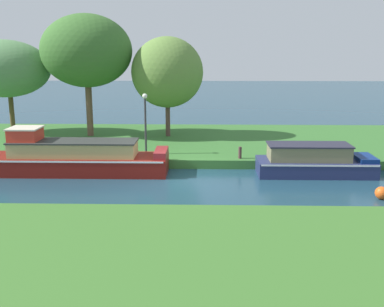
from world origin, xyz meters
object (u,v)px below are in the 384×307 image
Objects in this scene: willow_tree_centre at (86,51)px; mooring_post_near at (240,153)px; navy_narrowboat at (314,162)px; lamp_post at (145,116)px; channel_buoy at (381,193)px; willow_tree_left at (4,69)px; maroon_barge at (70,158)px; willow_tree_right at (167,72)px.

mooring_post_near is at bearing -33.70° from willow_tree_centre.
navy_narrowboat is 7.92m from lamp_post.
navy_narrowboat is 10.60× the size of channel_buoy.
mooring_post_near is (13.19, -6.13, -3.49)m from willow_tree_left.
channel_buoy is (1.67, -3.26, -0.34)m from navy_narrowboat.
willow_tree_centre reaches higher than mooring_post_near.
willow_tree_right is at bearing 60.86° from maroon_barge.
willow_tree_left is at bearing 155.09° from mooring_post_near.
willow_tree_left is 9.51m from willow_tree_right.
willow_tree_right is (-6.77, 6.68, 3.42)m from navy_narrowboat.
lamp_post is at bearing 164.52° from navy_narrowboat.
willow_tree_centre is (-11.25, 6.69, 4.59)m from navy_narrowboat.
maroon_barge reaches higher than navy_narrowboat.
lamp_post is at bearing 149.73° from channel_buoy.
navy_narrowboat is at bearing -30.75° from willow_tree_centre.
channel_buoy is (4.74, -4.50, -0.44)m from mooring_post_near.
willow_tree_left is 10.45m from lamp_post.
maroon_barge is 1.71× the size of navy_narrowboat.
channel_buoy is at bearing -49.65° from willow_tree_right.
navy_narrowboat is at bearing -24.36° from willow_tree_left.
maroon_barge is 1.51× the size of willow_tree_right.
willow_tree_right is at bearing 81.46° from lamp_post.
lamp_post reaches higher than maroon_barge.
navy_narrowboat is (10.50, -0.00, -0.09)m from maroon_barge.
willow_tree_centre is at bearing 149.25° from navy_narrowboat.
navy_narrowboat is at bearing -44.59° from willow_tree_right.
lamp_post is (-7.47, 2.07, 1.63)m from navy_narrowboat.
willow_tree_left is (-16.26, 7.36, 3.58)m from navy_narrowboat.
maroon_barge is 12.61m from channel_buoy.
lamp_post is 6.17× the size of channel_buoy.
willow_tree_right is at bearing -0.22° from willow_tree_centre.
navy_narrowboat is 13.87m from willow_tree_centre.
willow_tree_left is at bearing 128.06° from maroon_barge.
maroon_barge is 8.34m from willow_tree_right.
maroon_barge is at bearing -119.14° from willow_tree_right.
willow_tree_right is (9.49, -0.68, -0.16)m from willow_tree_left.
channel_buoy is at bearing -30.65° from willow_tree_left.
navy_narrowboat is 3.68m from channel_buoy.
willow_tree_centre reaches higher than willow_tree_right.
lamp_post is at bearing -98.54° from willow_tree_right.
willow_tree_centre reaches higher than maroon_barge.
lamp_post is at bearing -50.69° from willow_tree_centre.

